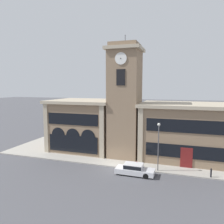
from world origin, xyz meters
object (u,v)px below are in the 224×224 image
street_lamp (159,140)px  fire_hydrant (137,165)px  parked_car_near (134,169)px  bollard (211,173)px

street_lamp → fire_hydrant: size_ratio=6.93×
parked_car_near → bollard: bearing=11.5°
bollard → fire_hydrant: (-8.79, 0.11, -0.10)m
parked_car_near → bollard: size_ratio=4.39×
bollard → parked_car_near: bearing=-168.6°
parked_car_near → fire_hydrant: size_ratio=5.36×
street_lamp → bollard: 6.99m
parked_car_near → street_lamp: 4.63m
bollard → fire_hydrant: bollard is taller
street_lamp → bollard: size_ratio=5.68×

